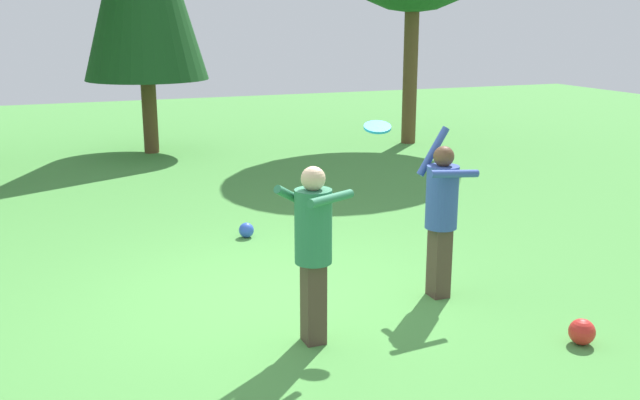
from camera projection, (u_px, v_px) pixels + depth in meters
name	position (u px, v px, depth m)	size (l,w,h in m)	color
ground_plane	(277.00, 297.00, 7.73)	(40.00, 40.00, 0.00)	#4C9342
person_thrower	(441.00, 208.00, 7.52)	(0.58, 0.51, 1.83)	#4C382D
person_catcher	(313.00, 240.00, 6.42)	(0.73, 0.70, 1.67)	#4C382D
frisbee	(377.00, 127.00, 6.97)	(0.34, 0.34, 0.10)	#2393D1
ball_blue	(246.00, 230.00, 9.80)	(0.21, 0.21, 0.21)	blue
ball_red	(582.00, 332.00, 6.58)	(0.25, 0.25, 0.25)	red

